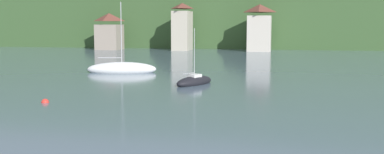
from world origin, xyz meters
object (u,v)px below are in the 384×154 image
at_px(shore_building_westcentral, 182,27).
at_px(sailboat_far_1, 194,82).
at_px(mooring_buoy_near, 45,103).
at_px(sailboat_far_9, 122,69).
at_px(shore_building_west, 109,32).
at_px(shore_building_central, 259,28).

height_order(shore_building_westcentral, sailboat_far_1, shore_building_westcentral).
relative_size(shore_building_westcentral, mooring_buoy_near, 17.99).
distance_m(sailboat_far_9, mooring_buoy_near, 19.44).
distance_m(shore_building_westcentral, sailboat_far_1, 52.44).
distance_m(shore_building_west, shore_building_westcentral, 15.42).
bearing_deg(shore_building_westcentral, mooring_buoy_near, -86.16).
xyz_separation_m(shore_building_west, sailboat_far_9, (18.01, -42.12, -3.28)).
height_order(shore_building_westcentral, mooring_buoy_near, shore_building_westcentral).
relative_size(shore_building_central, sailboat_far_9, 1.12).
bearing_deg(shore_building_central, mooring_buoy_near, -100.26).
bearing_deg(shore_building_central, sailboat_far_9, -106.66).
height_order(shore_building_central, sailboat_far_1, shore_building_central).
bearing_deg(shore_building_west, shore_building_central, 1.05).
relative_size(shore_building_westcentral, shore_building_central, 1.04).
height_order(shore_building_west, shore_building_central, shore_building_central).
relative_size(shore_building_westcentral, sailboat_far_1, 1.80).
distance_m(shore_building_central, sailboat_far_9, 44.73).
height_order(shore_building_westcentral, sailboat_far_9, shore_building_westcentral).
distance_m(shore_building_central, sailboat_far_1, 51.21).
bearing_deg(mooring_buoy_near, shore_building_westcentral, 93.84).
distance_m(shore_building_west, mooring_buoy_near, 64.63).
relative_size(sailboat_far_1, mooring_buoy_near, 9.99).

